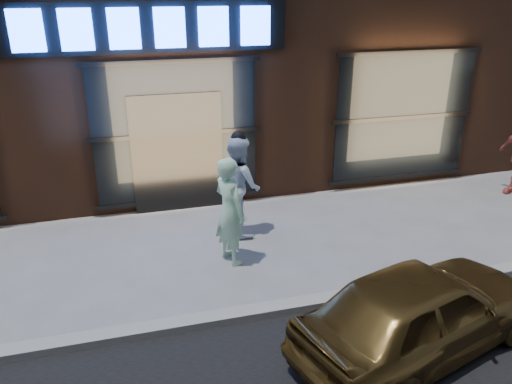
{
  "coord_description": "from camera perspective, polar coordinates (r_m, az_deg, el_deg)",
  "views": [
    {
      "loc": [
        -0.98,
        -5.62,
        4.35
      ],
      "look_at": [
        0.99,
        1.6,
        1.2
      ],
      "focal_mm": 35.0,
      "sensor_mm": 36.0,
      "label": 1
    }
  ],
  "objects": [
    {
      "name": "ground",
      "position": [
        7.17,
        -4.43,
        -14.59
      ],
      "size": [
        90.0,
        90.0,
        0.0
      ],
      "primitive_type": "plane",
      "color": "slate",
      "rests_on": "ground"
    },
    {
      "name": "man_bowtie",
      "position": [
        8.12,
        -3.03,
        -2.18
      ],
      "size": [
        0.67,
        0.79,
        1.84
      ],
      "primitive_type": "imported",
      "rotation": [
        0.0,
        0.0,
        1.97
      ],
      "color": "#B3ECD5",
      "rests_on": "ground"
    },
    {
      "name": "gold_sedan",
      "position": [
        6.69,
        18.32,
        -12.65
      ],
      "size": [
        3.76,
        2.36,
        1.19
      ],
      "primitive_type": "imported",
      "rotation": [
        0.0,
        0.0,
        1.87
      ],
      "color": "brown",
      "rests_on": "ground"
    },
    {
      "name": "man_cap",
      "position": [
        9.13,
        -1.95,
        0.82
      ],
      "size": [
        0.88,
        1.04,
        1.86
      ],
      "primitive_type": "imported",
      "rotation": [
        0.0,
        0.0,
        1.79
      ],
      "color": "white",
      "rests_on": "ground"
    },
    {
      "name": "curb",
      "position": [
        7.14,
        -4.45,
        -14.2
      ],
      "size": [
        60.0,
        0.25,
        0.12
      ],
      "primitive_type": "cube",
      "color": "gray",
      "rests_on": "ground"
    }
  ]
}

